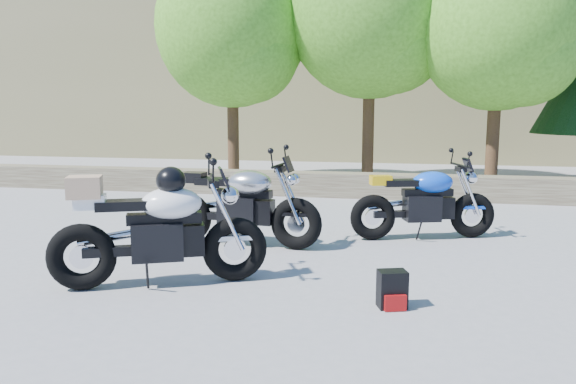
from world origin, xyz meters
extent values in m
plane|color=gray|center=(0.00, 0.00, 0.00)|extent=(90.00, 90.00, 0.00)
cube|color=brown|center=(0.00, 5.50, 0.25)|extent=(22.00, 0.55, 0.50)
cube|color=#6D6843|center=(3.00, 28.00, 7.50)|extent=(80.00, 30.00, 15.00)
cylinder|color=#382314|center=(-2.50, 7.20, 1.51)|extent=(0.28, 0.28, 3.02)
sphere|color=#3E7A1B|center=(-2.50, 7.20, 3.78)|extent=(3.67, 3.67, 3.67)
sphere|color=#3E7A1B|center=(-2.00, 6.90, 3.13)|extent=(2.38, 2.38, 2.38)
cylinder|color=#382314|center=(0.80, 7.60, 1.68)|extent=(0.28, 0.28, 3.36)
sphere|color=#3E7A1B|center=(0.80, 7.60, 4.20)|extent=(4.08, 4.08, 4.08)
sphere|color=#3E7A1B|center=(1.30, 7.30, 3.48)|extent=(2.64, 2.64, 2.64)
cylinder|color=#382314|center=(3.60, 7.00, 1.46)|extent=(0.28, 0.28, 2.91)
sphere|color=#3E7A1B|center=(3.60, 7.00, 3.64)|extent=(3.54, 3.54, 3.54)
sphere|color=#3E7A1B|center=(4.10, 6.70, 3.02)|extent=(2.29, 2.29, 2.29)
torus|color=black|center=(0.33, 0.90, 0.35)|extent=(0.71, 0.22, 0.70)
torus|color=black|center=(-1.23, 1.01, 0.35)|extent=(0.71, 0.22, 0.70)
cylinder|color=silver|center=(0.33, 0.90, 0.35)|extent=(0.24, 0.06, 0.24)
cylinder|color=silver|center=(-1.23, 1.01, 0.35)|extent=(0.24, 0.06, 0.24)
cube|color=black|center=(-0.47, 0.96, 0.48)|extent=(0.54, 0.36, 0.39)
cube|color=black|center=(-0.39, 0.95, 0.72)|extent=(0.77, 0.23, 0.11)
ellipsoid|color=#BCBCC1|center=(-0.32, 0.95, 0.87)|extent=(0.65, 0.46, 0.33)
cube|color=black|center=(-0.79, 0.98, 0.87)|extent=(0.56, 0.28, 0.10)
cube|color=black|center=(-1.12, 1.00, 0.91)|extent=(0.32, 0.24, 0.14)
cylinder|color=black|center=(0.12, 0.91, 1.12)|extent=(0.09, 0.72, 0.03)
sphere|color=silver|center=(0.29, 0.90, 0.93)|extent=(0.20, 0.20, 0.20)
torus|color=black|center=(-0.06, -0.56, 0.35)|extent=(0.71, 0.44, 0.70)
torus|color=black|center=(-1.49, -1.20, 0.35)|extent=(0.71, 0.44, 0.70)
cylinder|color=silver|center=(-0.06, -0.56, 0.35)|extent=(0.24, 0.14, 0.24)
cylinder|color=silver|center=(-1.49, -1.20, 0.35)|extent=(0.24, 0.14, 0.24)
cube|color=black|center=(-0.79, -0.89, 0.48)|extent=(0.61, 0.51, 0.39)
cube|color=black|center=(-0.72, -0.86, 0.72)|extent=(0.77, 0.47, 0.11)
ellipsoid|color=white|center=(-0.65, -0.83, 0.87)|extent=(0.74, 0.64, 0.33)
cube|color=black|center=(-1.09, -1.02, 0.87)|extent=(0.60, 0.44, 0.10)
cube|color=white|center=(-1.39, -1.15, 0.92)|extent=(0.37, 0.32, 0.14)
cylinder|color=black|center=(-0.26, -0.65, 1.12)|extent=(0.32, 0.67, 0.03)
sphere|color=silver|center=(-0.10, -0.58, 0.94)|extent=(0.20, 0.20, 0.20)
ellipsoid|color=black|center=(-0.65, -0.83, 1.11)|extent=(0.41, 0.42, 0.29)
cube|color=tan|center=(-1.43, -1.17, 1.07)|extent=(0.41, 0.39, 0.22)
torus|color=black|center=(2.68, 2.11, 0.33)|extent=(0.67, 0.35, 0.65)
torus|color=black|center=(1.29, 1.66, 0.33)|extent=(0.67, 0.35, 0.65)
cylinder|color=silver|center=(2.68, 2.11, 0.33)|extent=(0.23, 0.11, 0.22)
cylinder|color=silver|center=(1.29, 1.66, 0.33)|extent=(0.23, 0.11, 0.22)
cube|color=black|center=(1.96, 1.88, 0.45)|extent=(0.56, 0.44, 0.37)
cube|color=black|center=(2.03, 1.90, 0.67)|extent=(0.73, 0.37, 0.10)
ellipsoid|color=blue|center=(2.10, 1.92, 0.81)|extent=(0.68, 0.55, 0.31)
cube|color=black|center=(1.67, 1.78, 0.81)|extent=(0.55, 0.37, 0.09)
cube|color=gold|center=(1.38, 1.69, 0.85)|extent=(0.33, 0.28, 0.13)
cylinder|color=black|center=(2.49, 2.04, 1.05)|extent=(0.24, 0.65, 0.03)
sphere|color=silver|center=(2.64, 2.09, 0.87)|extent=(0.18, 0.18, 0.18)
cube|color=black|center=(1.63, -1.06, 0.18)|extent=(0.31, 0.26, 0.35)
cube|color=maroon|center=(1.67, -1.16, 0.08)|extent=(0.21, 0.10, 0.15)
camera|label=1|loc=(1.72, -6.20, 1.85)|focal=35.00mm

